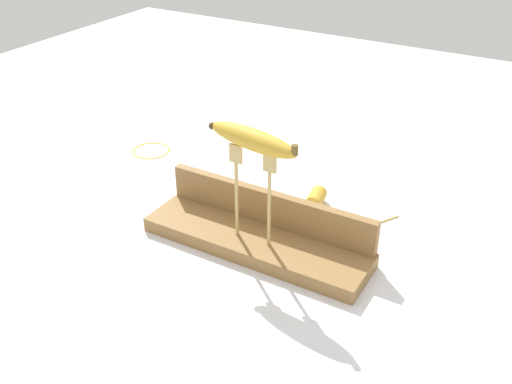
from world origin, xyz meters
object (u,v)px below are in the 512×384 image
Objects in this scene: banana_raised_center at (252,139)px; wire_coil at (151,150)px; banana_chunk_near at (316,198)px; fork_stand_center at (253,187)px; fork_fallen_near at (354,230)px.

banana_raised_center is 0.58m from wire_coil.
fork_stand_center is at bearing -98.56° from banana_chunk_near.
fork_fallen_near is at bearing -7.97° from wire_coil.
wire_coil is (-0.46, 0.25, -0.14)m from fork_stand_center.
fork_fallen_near is at bearing 48.21° from banana_raised_center.
wire_coil is at bearing 176.59° from banana_chunk_near.
banana_chunk_near is (0.03, 0.22, -0.13)m from fork_stand_center.
fork_fallen_near is (0.15, 0.17, -0.24)m from banana_raised_center.
banana_raised_center is at bearing 169.88° from fork_stand_center.
fork_fallen_near reaches higher than wire_coil.
wire_coil is (-0.61, 0.08, -0.00)m from fork_fallen_near.
fork_stand_center is 1.17× the size of fork_fallen_near.
banana_chunk_near reaches higher than wire_coil.
banana_chunk_near is (-0.11, 0.06, 0.01)m from fork_fallen_near.
banana_raised_center is at bearing -98.57° from banana_chunk_near.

